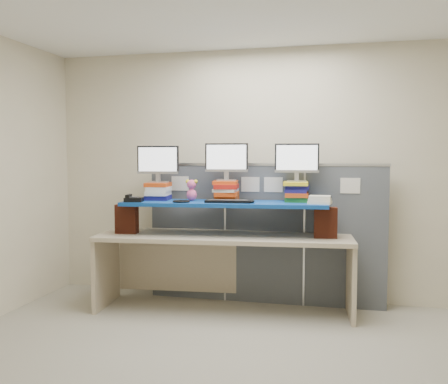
% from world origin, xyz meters
% --- Properties ---
extents(room, '(5.00, 4.00, 2.80)m').
position_xyz_m(room, '(0.00, 0.00, 1.40)').
color(room, beige).
rests_on(room, ground).
extents(cubicle_partition, '(2.60, 0.06, 1.53)m').
position_xyz_m(cubicle_partition, '(-0.00, 1.78, 0.77)').
color(cubicle_partition, '#4A4F57').
rests_on(cubicle_partition, ground).
extents(desk, '(2.67, 0.99, 0.79)m').
position_xyz_m(desk, '(-0.36, 1.41, 0.63)').
color(desk, '#C5B496').
rests_on(desk, ground).
extents(brick_pier_left, '(0.23, 0.14, 0.31)m').
position_xyz_m(brick_pier_left, '(-1.38, 1.27, 0.95)').
color(brick_pier_left, maroon).
rests_on(brick_pier_left, desk).
extents(brick_pier_right, '(0.23, 0.14, 0.31)m').
position_xyz_m(brick_pier_right, '(0.66, 1.45, 0.95)').
color(brick_pier_right, maroon).
rests_on(brick_pier_right, desk).
extents(blue_board, '(2.13, 0.71, 0.04)m').
position_xyz_m(blue_board, '(-0.36, 1.41, 1.12)').
color(blue_board, navy).
rests_on(blue_board, brick_pier_left).
extents(book_stack_left, '(0.28, 0.33, 0.19)m').
position_xyz_m(book_stack_left, '(-1.10, 1.47, 1.23)').
color(book_stack_left, navy).
rests_on(book_stack_left, blue_board).
extents(book_stack_center, '(0.29, 0.33, 0.21)m').
position_xyz_m(book_stack_center, '(-0.37, 1.53, 1.25)').
color(book_stack_center, '#DA4714').
rests_on(book_stack_center, blue_board).
extents(book_stack_right, '(0.27, 0.32, 0.20)m').
position_xyz_m(book_stack_right, '(0.36, 1.60, 1.24)').
color(book_stack_right, '#207A2A').
rests_on(book_stack_right, blue_board).
extents(monitor_left, '(0.45, 0.14, 0.39)m').
position_xyz_m(monitor_left, '(-1.10, 1.46, 1.55)').
color(monitor_left, '#9B9B9F').
rests_on(monitor_left, book_stack_left).
extents(monitor_center, '(0.45, 0.14, 0.39)m').
position_xyz_m(monitor_center, '(-0.36, 1.53, 1.57)').
color(monitor_center, '#9B9B9F').
rests_on(monitor_center, book_stack_center).
extents(monitor_right, '(0.45, 0.14, 0.39)m').
position_xyz_m(monitor_right, '(0.36, 1.60, 1.57)').
color(monitor_right, '#9B9B9F').
rests_on(monitor_right, book_stack_right).
extents(keyboard, '(0.47, 0.19, 0.03)m').
position_xyz_m(keyboard, '(-0.30, 1.31, 1.15)').
color(keyboard, black).
rests_on(keyboard, blue_board).
extents(mouse, '(0.08, 0.12, 0.03)m').
position_xyz_m(mouse, '(-0.06, 1.32, 1.15)').
color(mouse, black).
rests_on(mouse, blue_board).
extents(desk_phone, '(0.21, 0.20, 0.08)m').
position_xyz_m(desk_phone, '(-1.27, 1.18, 1.17)').
color(desk_phone, black).
rests_on(desk_phone, blue_board).
extents(headset, '(0.20, 0.20, 0.02)m').
position_xyz_m(headset, '(-0.77, 1.25, 1.15)').
color(headset, black).
rests_on(headset, blue_board).
extents(plush_toy, '(0.13, 0.10, 0.22)m').
position_xyz_m(plush_toy, '(-0.72, 1.45, 1.25)').
color(plush_toy, '#EA5992').
rests_on(plush_toy, blue_board).
extents(binder_stack, '(0.23, 0.19, 0.08)m').
position_xyz_m(binder_stack, '(0.61, 1.41, 1.18)').
color(binder_stack, white).
rests_on(binder_stack, blue_board).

